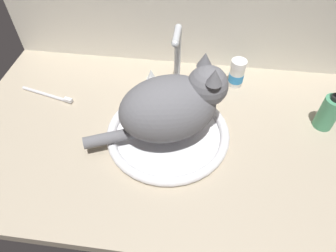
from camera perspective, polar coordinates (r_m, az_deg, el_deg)
name	(u,v)px	position (r cm, az deg, el deg)	size (l,w,h in cm)	color
countertop	(171,137)	(86.35, 0.57, -2.09)	(121.17, 68.32, 3.00)	#B7A88E
backsplash_wall	(184,28)	(104.20, 3.15, 18.24)	(121.17, 2.40, 31.76)	silver
sink_basin	(168,133)	(83.91, 0.00, -1.30)	(34.70, 34.70, 2.57)	white
faucet	(177,64)	(94.67, 1.75, 11.79)	(20.36, 11.14, 21.85)	silver
cat	(175,105)	(76.67, 1.29, 3.99)	(37.23, 26.99, 21.23)	slate
soap_pump_bottle	(329,112)	(94.73, 28.59, 2.40)	(5.41, 5.41, 14.78)	#4C9E70
pill_bottle	(237,74)	(100.33, 13.10, 9.76)	(4.94, 4.94, 9.47)	white
toothbrush	(48,95)	(103.13, -22.04, 5.56)	(18.67, 5.76, 1.70)	silver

